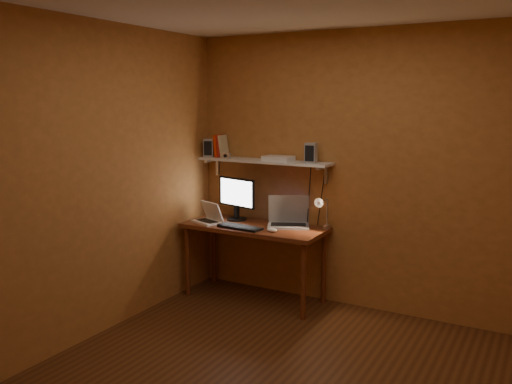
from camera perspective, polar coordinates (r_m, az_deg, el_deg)
The scene contains 14 objects.
room at distance 3.65m, azimuth 2.91°, elevation -0.77°, with size 3.44×3.24×2.64m.
desk at distance 5.32m, azimuth -0.17°, elevation -4.43°, with size 1.40×0.60×0.75m.
wall_shelf at distance 5.37m, azimuth 0.85°, elevation 3.23°, with size 1.40×0.25×0.21m.
monitor at distance 5.50m, azimuth -2.07°, elevation -0.47°, with size 0.47×0.25×0.43m.
laptop at distance 5.29m, azimuth 3.44°, elevation -2.73°, with size 0.48×0.43×0.29m.
netbook at distance 5.43m, azimuth -4.93°, elevation -2.63°, with size 0.34×0.30×0.21m.
keyboard at distance 5.18m, azimuth -1.70°, elevation -3.72°, with size 0.45×0.15×0.02m, color black.
mouse at distance 5.04m, azimuth 1.71°, elevation -4.01°, with size 0.10×0.07×0.04m, color white.
desk_lamp at distance 5.09m, azimuth 7.02°, elevation -1.76°, with size 0.09×0.23×0.38m.
speaker_left at distance 5.68m, azimuth -4.91°, elevation 4.66°, with size 0.10×0.10×0.19m, color #919399.
speaker_right at distance 5.12m, azimuth 5.81°, elevation 4.12°, with size 0.10×0.10×0.19m, color #919399.
books at distance 5.64m, azimuth -3.72°, elevation 4.86°, with size 0.13×0.16×0.23m.
shelf_camera at distance 5.50m, azimuth -3.14°, elevation 3.85°, with size 0.10×0.05×0.06m.
router at distance 5.29m, azimuth 2.36°, elevation 3.56°, with size 0.28×0.19×0.05m, color white.
Camera 1 is at (1.59, -3.21, 1.96)m, focal length 38.00 mm.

